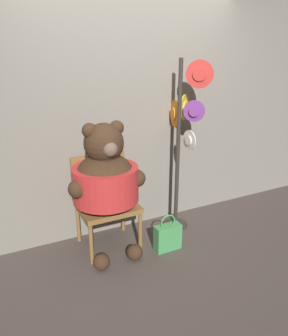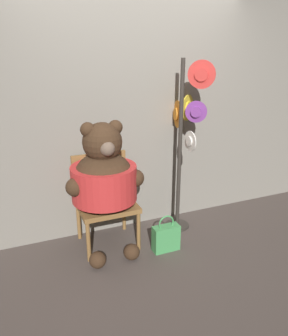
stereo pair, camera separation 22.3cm
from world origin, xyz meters
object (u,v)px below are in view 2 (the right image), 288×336
chair (104,196)px  handbag_on_ground (166,237)px  teddy_bear (104,179)px  hat_display_rack (185,135)px

chair → handbag_on_ground: (0.51, -0.43, -0.37)m
chair → handbag_on_ground: bearing=-39.7°
teddy_bear → handbag_on_ground: 0.88m
chair → teddy_bear: (-0.04, -0.17, 0.26)m
hat_display_rack → handbag_on_ground: 1.10m
chair → handbag_on_ground: size_ratio=2.39×
chair → handbag_on_ground: 0.76m
chair → hat_display_rack: size_ratio=0.50×
chair → teddy_bear: 0.31m
chair → hat_display_rack: (0.90, -0.04, 0.58)m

